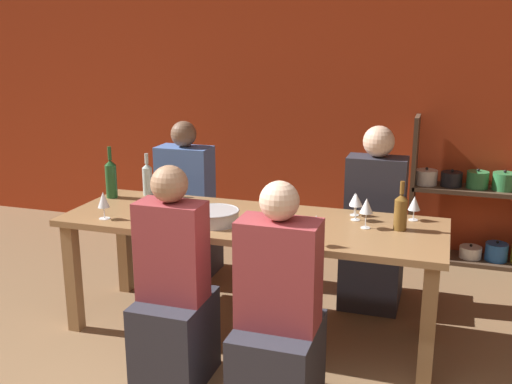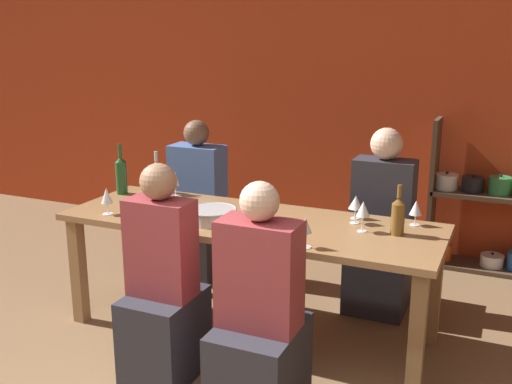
{
  "view_description": "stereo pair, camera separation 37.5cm",
  "coord_description": "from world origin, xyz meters",
  "px_view_note": "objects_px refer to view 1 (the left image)",
  "views": [
    {
      "loc": [
        0.94,
        -1.46,
        1.87
      ],
      "look_at": [
        -0.18,
        1.99,
        0.91
      ],
      "focal_mm": 42.0,
      "sensor_mm": 36.0,
      "label": 1
    },
    {
      "loc": [
        1.29,
        -1.33,
        1.87
      ],
      "look_at": [
        -0.18,
        1.99,
        0.91
      ],
      "focal_mm": 42.0,
      "sensor_mm": 36.0,
      "label": 2
    }
  ],
  "objects_px": {
    "wine_glass_red_b": "(356,201)",
    "wine_glass_empty_d": "(167,181)",
    "mixing_bowl": "(215,216)",
    "wine_bottle_dark": "(147,178)",
    "person_far_b": "(186,221)",
    "shelf_unit": "(477,210)",
    "person_far_a": "(374,239)",
    "wine_glass_red_c": "(316,224)",
    "person_near_a": "(174,304)",
    "wine_glass_red_a": "(414,204)",
    "wine_glass_empty_b": "(366,206)",
    "person_near_b": "(278,329)",
    "dining_table": "(251,234)",
    "wine_bottle_green": "(401,211)",
    "wine_bottle_amber": "(111,178)",
    "wine_glass_empty_a": "(166,194)",
    "wine_glass_empty_c": "(103,200)",
    "wine_glass_red_d": "(355,200)"
  },
  "relations": [
    {
      "from": "wine_glass_red_c",
      "to": "mixing_bowl",
      "type": "bearing_deg",
      "value": 163.71
    },
    {
      "from": "wine_bottle_amber",
      "to": "wine_glass_empty_a",
      "type": "relative_size",
      "value": 2.3
    },
    {
      "from": "wine_bottle_green",
      "to": "wine_glass_empty_b",
      "type": "xyz_separation_m",
      "value": [
        -0.2,
        -0.03,
        0.02
      ]
    },
    {
      "from": "wine_glass_empty_c",
      "to": "person_near_b",
      "type": "bearing_deg",
      "value": -20.17
    },
    {
      "from": "dining_table",
      "to": "wine_glass_empty_d",
      "type": "distance_m",
      "value": 0.81
    },
    {
      "from": "wine_glass_empty_c",
      "to": "person_far_b",
      "type": "relative_size",
      "value": 0.14
    },
    {
      "from": "wine_glass_empty_b",
      "to": "wine_bottle_green",
      "type": "bearing_deg",
      "value": 8.34
    },
    {
      "from": "wine_glass_empty_a",
      "to": "person_far_a",
      "type": "distance_m",
      "value": 1.5
    },
    {
      "from": "shelf_unit",
      "to": "person_far_a",
      "type": "distance_m",
      "value": 1.25
    },
    {
      "from": "wine_glass_red_b",
      "to": "person_near_a",
      "type": "bearing_deg",
      "value": -134.86
    },
    {
      "from": "mixing_bowl",
      "to": "wine_glass_empty_d",
      "type": "relative_size",
      "value": 1.75
    },
    {
      "from": "wine_glass_empty_d",
      "to": "wine_glass_red_d",
      "type": "xyz_separation_m",
      "value": [
        1.31,
        -0.02,
        -0.01
      ]
    },
    {
      "from": "person_near_a",
      "to": "wine_glass_red_b",
      "type": "bearing_deg",
      "value": 45.14
    },
    {
      "from": "mixing_bowl",
      "to": "person_near_b",
      "type": "height_order",
      "value": "person_near_b"
    },
    {
      "from": "wine_bottle_dark",
      "to": "wine_glass_empty_c",
      "type": "bearing_deg",
      "value": -88.65
    },
    {
      "from": "wine_glass_red_b",
      "to": "wine_glass_empty_d",
      "type": "height_order",
      "value": "wine_glass_empty_d"
    },
    {
      "from": "shelf_unit",
      "to": "wine_glass_empty_d",
      "type": "height_order",
      "value": "shelf_unit"
    },
    {
      "from": "mixing_bowl",
      "to": "wine_bottle_amber",
      "type": "relative_size",
      "value": 0.83
    },
    {
      "from": "wine_glass_empty_d",
      "to": "person_near_b",
      "type": "distance_m",
      "value": 1.57
    },
    {
      "from": "wine_glass_empty_b",
      "to": "person_far_b",
      "type": "distance_m",
      "value": 1.7
    },
    {
      "from": "wine_glass_red_d",
      "to": "person_near_a",
      "type": "height_order",
      "value": "person_near_a"
    },
    {
      "from": "shelf_unit",
      "to": "wine_bottle_dark",
      "type": "height_order",
      "value": "shelf_unit"
    },
    {
      "from": "wine_glass_empty_d",
      "to": "dining_table",
      "type": "bearing_deg",
      "value": -23.13
    },
    {
      "from": "wine_glass_red_d",
      "to": "wine_glass_empty_c",
      "type": "bearing_deg",
      "value": -159.44
    },
    {
      "from": "wine_glass_red_a",
      "to": "wine_glass_empty_b",
      "type": "bearing_deg",
      "value": -136.53
    },
    {
      "from": "person_far_a",
      "to": "person_far_b",
      "type": "height_order",
      "value": "person_far_a"
    },
    {
      "from": "person_far_a",
      "to": "wine_glass_red_a",
      "type": "bearing_deg",
      "value": 123.56
    },
    {
      "from": "wine_glass_empty_c",
      "to": "wine_glass_red_c",
      "type": "bearing_deg",
      "value": -3.01
    },
    {
      "from": "wine_glass_red_c",
      "to": "wine_bottle_amber",
      "type": "bearing_deg",
      "value": 161.49
    },
    {
      "from": "wine_bottle_dark",
      "to": "person_far_b",
      "type": "relative_size",
      "value": 0.24
    },
    {
      "from": "wine_glass_red_d",
      "to": "person_near_b",
      "type": "bearing_deg",
      "value": -101.78
    },
    {
      "from": "dining_table",
      "to": "wine_glass_red_a",
      "type": "xyz_separation_m",
      "value": [
        0.96,
        0.29,
        0.2
      ]
    },
    {
      "from": "wine_glass_empty_b",
      "to": "person_far_a",
      "type": "height_order",
      "value": "person_far_a"
    },
    {
      "from": "shelf_unit",
      "to": "wine_bottle_green",
      "type": "bearing_deg",
      "value": -106.8
    },
    {
      "from": "wine_glass_red_b",
      "to": "wine_glass_red_c",
      "type": "relative_size",
      "value": 0.98
    },
    {
      "from": "person_far_b",
      "to": "wine_glass_red_a",
      "type": "bearing_deg",
      "value": 165.38
    },
    {
      "from": "person_near_a",
      "to": "dining_table",
      "type": "bearing_deg",
      "value": 71.36
    },
    {
      "from": "wine_glass_empty_b",
      "to": "wine_glass_empty_d",
      "type": "distance_m",
      "value": 1.44
    },
    {
      "from": "wine_bottle_green",
      "to": "person_far_b",
      "type": "relative_size",
      "value": 0.24
    },
    {
      "from": "mixing_bowl",
      "to": "wine_bottle_amber",
      "type": "bearing_deg",
      "value": 159.9
    },
    {
      "from": "wine_bottle_amber",
      "to": "wine_glass_red_d",
      "type": "relative_size",
      "value": 2.45
    },
    {
      "from": "wine_glass_red_b",
      "to": "wine_glass_empty_d",
      "type": "relative_size",
      "value": 0.98
    },
    {
      "from": "shelf_unit",
      "to": "mixing_bowl",
      "type": "xyz_separation_m",
      "value": [
        -1.58,
        -1.89,
        0.35
      ]
    },
    {
      "from": "wine_glass_red_c",
      "to": "person_near_a",
      "type": "relative_size",
      "value": 0.14
    },
    {
      "from": "dining_table",
      "to": "person_far_b",
      "type": "bearing_deg",
      "value": 136.46
    },
    {
      "from": "wine_glass_red_c",
      "to": "person_near_b",
      "type": "height_order",
      "value": "person_near_b"
    },
    {
      "from": "wine_glass_empty_a",
      "to": "person_near_b",
      "type": "bearing_deg",
      "value": -37.67
    },
    {
      "from": "wine_glass_empty_a",
      "to": "wine_glass_empty_c",
      "type": "relative_size",
      "value": 0.91
    },
    {
      "from": "wine_glass_empty_d",
      "to": "wine_bottle_dark",
      "type": "bearing_deg",
      "value": 172.3
    },
    {
      "from": "dining_table",
      "to": "wine_glass_empty_b",
      "type": "bearing_deg",
      "value": 3.83
    }
  ]
}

